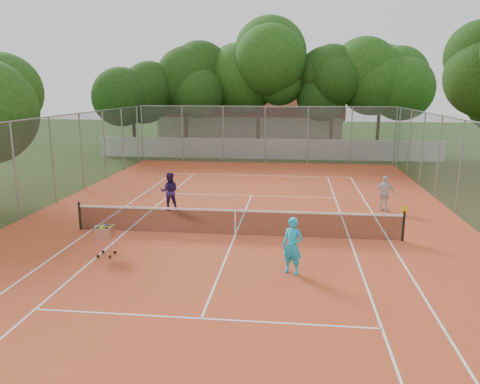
# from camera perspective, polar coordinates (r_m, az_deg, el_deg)

# --- Properties ---
(ground) EXTENTS (120.00, 120.00, 0.00)m
(ground) POSITION_cam_1_polar(r_m,az_deg,el_deg) (17.20, -0.57, -5.32)
(ground) COLOR #1A350E
(ground) RESTS_ON ground
(court_pad) EXTENTS (18.00, 34.00, 0.02)m
(court_pad) POSITION_cam_1_polar(r_m,az_deg,el_deg) (17.20, -0.57, -5.29)
(court_pad) COLOR #BD4824
(court_pad) RESTS_ON ground
(court_lines) EXTENTS (10.98, 23.78, 0.01)m
(court_lines) POSITION_cam_1_polar(r_m,az_deg,el_deg) (17.20, -0.57, -5.25)
(court_lines) COLOR white
(court_lines) RESTS_ON court_pad
(tennis_net) EXTENTS (11.88, 0.10, 0.98)m
(tennis_net) POSITION_cam_1_polar(r_m,az_deg,el_deg) (17.05, -0.58, -3.69)
(tennis_net) COLOR black
(tennis_net) RESTS_ON court_pad
(perimeter_fence) EXTENTS (18.00, 34.00, 4.00)m
(perimeter_fence) POSITION_cam_1_polar(r_m,az_deg,el_deg) (16.70, -0.59, 1.22)
(perimeter_fence) COLOR slate
(perimeter_fence) RESTS_ON ground
(boundary_wall) EXTENTS (26.00, 0.30, 1.50)m
(boundary_wall) POSITION_cam_1_polar(r_m,az_deg,el_deg) (35.59, 3.24, 5.27)
(boundary_wall) COLOR silver
(boundary_wall) RESTS_ON ground
(clubhouse) EXTENTS (16.40, 9.00, 4.40)m
(clubhouse) POSITION_cam_1_polar(r_m,az_deg,el_deg) (45.52, 1.48, 8.73)
(clubhouse) COLOR beige
(clubhouse) RESTS_ON ground
(tropical_trees) EXTENTS (29.00, 19.00, 10.00)m
(tropical_trees) POSITION_cam_1_polar(r_m,az_deg,el_deg) (38.29, 3.60, 12.16)
(tropical_trees) COLOR black
(tropical_trees) RESTS_ON ground
(player_near) EXTENTS (0.72, 0.61, 1.67)m
(player_near) POSITION_cam_1_polar(r_m,az_deg,el_deg) (13.59, 6.41, -6.55)
(player_near) COLOR #1BB8E7
(player_near) RESTS_ON court_pad
(player_far_left) EXTENTS (0.91, 0.77, 1.66)m
(player_far_left) POSITION_cam_1_polar(r_m,az_deg,el_deg) (20.72, -8.59, 0.09)
(player_far_left) COLOR #2A1B53
(player_far_left) RESTS_ON court_pad
(player_far_right) EXTENTS (0.99, 0.72, 1.55)m
(player_far_right) POSITION_cam_1_polar(r_m,az_deg,el_deg) (21.29, 17.25, -0.16)
(player_far_right) COLOR silver
(player_far_right) RESTS_ON court_pad
(ball_hopper) EXTENTS (0.66, 0.66, 1.08)m
(ball_hopper) POSITION_cam_1_polar(r_m,az_deg,el_deg) (15.56, -16.07, -5.63)
(ball_hopper) COLOR #B3B4BA
(ball_hopper) RESTS_ON court_pad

